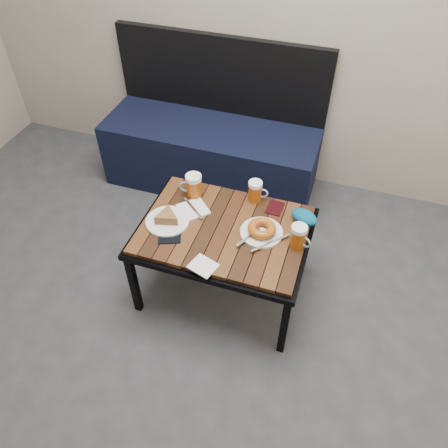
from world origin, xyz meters
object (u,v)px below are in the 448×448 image
(passport_navy, at_px, (170,238))
(beer_mug_centre, at_px, (255,191))
(bench, at_px, (212,148))
(passport_burgundy, at_px, (275,208))
(knit_pouch, at_px, (304,217))
(beer_mug_left, at_px, (193,186))
(plate_pie, at_px, (167,219))
(cafe_table, at_px, (224,234))
(plate_bagel, at_px, (262,230))
(beer_mug_right, at_px, (299,236))

(passport_navy, bearing_deg, beer_mug_centre, 119.54)
(bench, distance_m, passport_burgundy, 0.90)
(passport_burgundy, relative_size, knit_pouch, 0.78)
(bench, xyz_separation_m, passport_navy, (0.15, -1.02, 0.20))
(bench, bearing_deg, passport_burgundy, -48.76)
(beer_mug_left, distance_m, beer_mug_centre, 0.32)
(bench, xyz_separation_m, plate_pie, (0.10, -0.93, 0.22))
(bench, relative_size, passport_burgundy, 13.04)
(cafe_table, distance_m, plate_bagel, 0.20)
(beer_mug_left, bearing_deg, knit_pouch, 171.22)
(bench, height_order, knit_pouch, bench)
(plate_pie, distance_m, knit_pouch, 0.67)
(beer_mug_right, xyz_separation_m, plate_pie, (-0.64, -0.05, -0.04))
(cafe_table, relative_size, beer_mug_right, 7.00)
(beer_mug_right, bearing_deg, bench, 154.39)
(bench, relative_size, knit_pouch, 10.21)
(bench, bearing_deg, plate_pie, -83.93)
(beer_mug_centre, relative_size, knit_pouch, 0.84)
(plate_bagel, relative_size, knit_pouch, 1.80)
(bench, distance_m, passport_navy, 1.05)
(beer_mug_centre, relative_size, passport_burgundy, 1.07)
(beer_mug_left, height_order, plate_bagel, beer_mug_left)
(beer_mug_centre, bearing_deg, plate_pie, -150.41)
(beer_mug_right, xyz_separation_m, passport_navy, (-0.59, -0.15, -0.06))
(beer_mug_right, distance_m, plate_pie, 0.64)
(cafe_table, xyz_separation_m, passport_burgundy, (0.20, 0.22, 0.05))
(cafe_table, distance_m, passport_burgundy, 0.30)
(cafe_table, relative_size, passport_burgundy, 7.83)
(passport_navy, height_order, knit_pouch, knit_pouch)
(beer_mug_left, distance_m, beer_mug_right, 0.61)
(passport_burgundy, bearing_deg, knit_pouch, -13.55)
(beer_mug_centre, bearing_deg, bench, 116.66)
(beer_mug_left, relative_size, passport_burgundy, 1.25)
(beer_mug_left, xyz_separation_m, plate_bagel, (0.41, -0.16, -0.04))
(beer_mug_centre, bearing_deg, cafe_table, -119.20)
(beer_mug_right, bearing_deg, passport_burgundy, 150.77)
(passport_burgundy, bearing_deg, beer_mug_centre, 167.08)
(cafe_table, xyz_separation_m, beer_mug_right, (0.36, 0.00, 0.10))
(bench, height_order, cafe_table, bench)
(plate_pie, height_order, passport_navy, plate_pie)
(beer_mug_centre, bearing_deg, passport_burgundy, -25.96)
(cafe_table, distance_m, knit_pouch, 0.40)
(cafe_table, bearing_deg, passport_burgundy, 46.88)
(cafe_table, xyz_separation_m, beer_mug_left, (-0.23, 0.18, 0.11))
(plate_bagel, bearing_deg, plate_pie, -171.19)
(cafe_table, height_order, knit_pouch, knit_pouch)
(beer_mug_centre, bearing_deg, passport_navy, -138.28)
(beer_mug_right, relative_size, plate_pie, 0.56)
(bench, xyz_separation_m, beer_mug_right, (0.74, -0.88, 0.26))
(beer_mug_right, xyz_separation_m, passport_burgundy, (-0.16, 0.22, -0.06))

